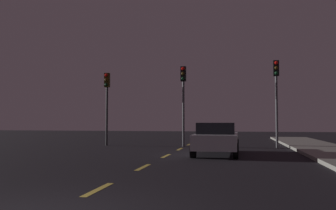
{
  "coord_description": "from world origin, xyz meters",
  "views": [
    {
      "loc": [
        3.06,
        -4.77,
        1.53
      ],
      "look_at": [
        -0.71,
        14.24,
        2.44
      ],
      "focal_mm": 36.96,
      "sensor_mm": 36.0,
      "label": 1
    }
  ],
  "objects_px": {
    "traffic_signal_left": "(107,94)",
    "traffic_signal_center": "(183,90)",
    "traffic_signal_right": "(276,87)",
    "car_stopped_ahead": "(217,138)"
  },
  "relations": [
    {
      "from": "traffic_signal_left",
      "to": "traffic_signal_center",
      "type": "height_order",
      "value": "traffic_signal_center"
    },
    {
      "from": "traffic_signal_left",
      "to": "traffic_signal_center",
      "type": "xyz_separation_m",
      "value": [
        4.9,
        0.0,
        0.17
      ]
    },
    {
      "from": "traffic_signal_left",
      "to": "car_stopped_ahead",
      "type": "xyz_separation_m",
      "value": [
        7.15,
        -4.62,
        -2.48
      ]
    },
    {
      "from": "traffic_signal_left",
      "to": "traffic_signal_right",
      "type": "relative_size",
      "value": 0.91
    },
    {
      "from": "traffic_signal_center",
      "to": "traffic_signal_right",
      "type": "distance_m",
      "value": 5.42
    },
    {
      "from": "traffic_signal_left",
      "to": "traffic_signal_center",
      "type": "bearing_deg",
      "value": 0.01
    },
    {
      "from": "traffic_signal_left",
      "to": "traffic_signal_right",
      "type": "distance_m",
      "value": 10.33
    },
    {
      "from": "traffic_signal_center",
      "to": "car_stopped_ahead",
      "type": "height_order",
      "value": "traffic_signal_center"
    },
    {
      "from": "traffic_signal_right",
      "to": "car_stopped_ahead",
      "type": "xyz_separation_m",
      "value": [
        -3.17,
        -4.62,
        -2.77
      ]
    },
    {
      "from": "traffic_signal_left",
      "to": "car_stopped_ahead",
      "type": "height_order",
      "value": "traffic_signal_left"
    }
  ]
}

